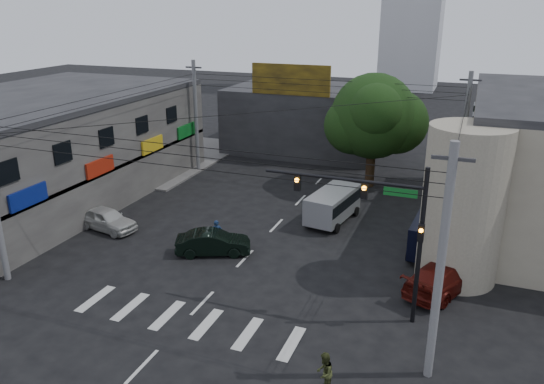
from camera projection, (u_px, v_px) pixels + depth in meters
The scene contains 18 objects.
ground at pixel (229, 275), 27.78m from camera, with size 160.00×160.00×0.00m, color black.
sidewalk_far_left at pixel (138, 155), 49.66m from camera, with size 16.00×16.00×0.15m, color #514F4C.
building_left at pixel (37, 150), 37.96m from camera, with size 14.00×24.00×7.00m, color #403D3B.
corner_column at pixel (463, 205), 26.24m from camera, with size 4.00×4.00×8.00m, color gray.
building_far at pixel (307, 118), 51.00m from camera, with size 14.00×10.00×6.00m, color #232326.
billboard at pixel (291, 80), 45.25m from camera, with size 7.00×0.30×2.60m, color olive.
street_tree at pixel (373, 116), 39.55m from camera, with size 6.40×6.40×8.70m.
traffic_gantry at pixel (382, 216), 22.64m from camera, with size 7.10×0.35×7.20m.
utility_pole_near_right at pixel (440, 267), 18.73m from camera, with size 0.32×0.32×9.20m, color #59595B.
utility_pole_far_left at pixel (196, 117), 43.86m from camera, with size 0.32×0.32×9.20m, color #59595B.
utility_pole_far_right at pixel (463, 138), 36.77m from camera, with size 0.32×0.32×9.20m, color #59595B.
dark_sedan at pixel (213, 243), 29.88m from camera, with size 4.41×3.00×1.38m, color black.
white_compact at pixel (107, 219), 33.12m from camera, with size 4.39×2.41×1.41m, color #B1B1AD.
maroon_sedan at pixel (443, 277), 26.03m from camera, with size 4.03×5.57×1.50m, color #480E0A.
silver_minivan at pixel (333, 207), 34.29m from camera, with size 2.71×5.02×2.05m, color #94959B, non-canonical shape.
navy_van at pixel (434, 233), 30.15m from camera, with size 2.41×5.55×2.17m, color black, non-canonical shape.
traffic_officer at pixel (217, 234), 30.68m from camera, with size 0.72×0.65×1.65m, color #142646.
pedestrian_olive at pixel (324, 373), 19.18m from camera, with size 0.63×0.80×1.60m, color #32391A.
Camera 1 is at (10.94, -22.28, 13.39)m, focal length 35.00 mm.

